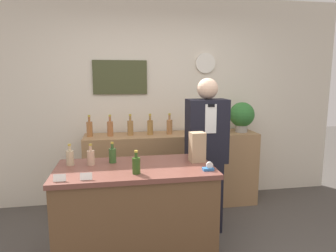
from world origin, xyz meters
TOP-DOWN VIEW (x-y plane):
  - back_wall at (-0.00, 2.00)m, footprint 5.20×0.09m
  - back_shelf at (0.19, 1.71)m, footprint 2.20×0.46m
  - display_counter at (-0.36, 0.53)m, footprint 1.35×0.69m
  - shopkeeper at (0.43, 1.01)m, footprint 0.42×0.26m
  - potted_plant at (1.11, 1.68)m, footprint 0.32×0.32m
  - paper_bag at (0.21, 0.59)m, footprint 0.14×0.12m
  - tape_dispenser at (0.23, 0.32)m, footprint 0.09×0.06m
  - price_card_left at (-0.94, 0.25)m, footprint 0.09×0.02m
  - price_card_right at (-0.75, 0.25)m, footprint 0.09×0.02m
  - counter_bottle_0 at (-0.92, 0.67)m, footprint 0.06×0.06m
  - counter_bottle_1 at (-0.74, 0.65)m, footprint 0.06×0.06m
  - counter_bottle_2 at (-0.55, 0.69)m, footprint 0.06×0.06m
  - counter_bottle_3 at (-0.36, 0.34)m, footprint 0.06×0.06m
  - shelf_bottle_0 at (-0.83, 1.72)m, footprint 0.07×0.07m
  - shelf_bottle_1 at (-0.58, 1.70)m, footprint 0.07×0.07m
  - shelf_bottle_2 at (-0.34, 1.71)m, footprint 0.07×0.07m
  - shelf_bottle_3 at (-0.09, 1.71)m, footprint 0.07×0.07m
  - shelf_bottle_4 at (0.15, 1.70)m, footprint 0.07×0.07m
  - shelf_bottle_5 at (0.40, 1.72)m, footprint 0.07×0.07m
  - shelf_bottle_6 at (0.65, 1.72)m, footprint 0.07×0.07m
  - shelf_bottle_7 at (0.89, 1.70)m, footprint 0.07×0.07m

SIDE VIEW (x-z plane):
  - display_counter at x=-0.36m, z-range 0.00..0.90m
  - back_shelf at x=0.19m, z-range 0.00..0.95m
  - shopkeeper at x=0.43m, z-range 0.00..1.66m
  - tape_dispenser at x=0.23m, z-range 0.89..0.96m
  - price_card_left at x=-0.94m, z-range 0.90..0.96m
  - price_card_right at x=-0.75m, z-range 0.90..0.96m
  - counter_bottle_0 at x=-0.92m, z-range 0.88..1.07m
  - counter_bottle_1 at x=-0.74m, z-range 0.88..1.07m
  - counter_bottle_2 at x=-0.55m, z-range 0.88..1.07m
  - counter_bottle_3 at x=-0.36m, z-range 0.88..1.07m
  - paper_bag at x=0.21m, z-range 0.90..1.17m
  - shelf_bottle_0 at x=-0.83m, z-range 0.92..1.18m
  - shelf_bottle_1 at x=-0.58m, z-range 0.92..1.18m
  - shelf_bottle_2 at x=-0.34m, z-range 0.92..1.18m
  - shelf_bottle_3 at x=-0.09m, z-range 0.92..1.18m
  - shelf_bottle_4 at x=0.15m, z-range 0.92..1.18m
  - shelf_bottle_5 at x=0.40m, z-range 0.92..1.18m
  - shelf_bottle_6 at x=0.65m, z-range 0.92..1.18m
  - shelf_bottle_7 at x=0.89m, z-range 0.92..1.18m
  - potted_plant at x=1.11m, z-range 0.97..1.37m
  - back_wall at x=0.00m, z-range 0.00..2.70m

